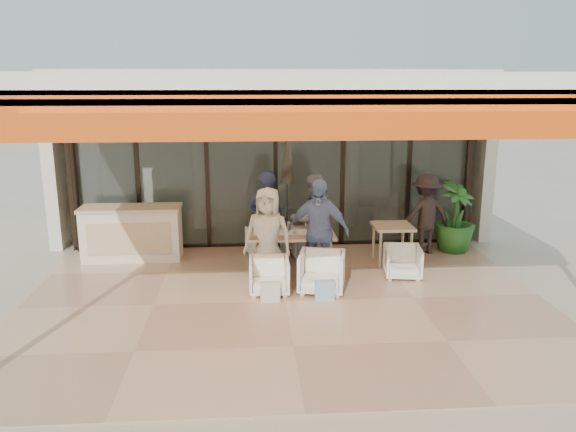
% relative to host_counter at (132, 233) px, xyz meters
% --- Properties ---
extents(ground, '(70.00, 70.00, 0.00)m').
position_rel_host_counter_xyz_m(ground, '(2.74, -2.30, -0.53)').
color(ground, '#C6B293').
rests_on(ground, ground).
extents(terrace_floor, '(8.00, 6.00, 0.01)m').
position_rel_host_counter_xyz_m(terrace_floor, '(2.74, -2.30, -0.53)').
color(terrace_floor, tan).
rests_on(terrace_floor, ground).
extents(terrace_structure, '(8.00, 6.00, 3.40)m').
position_rel_host_counter_xyz_m(terrace_structure, '(2.74, -2.56, 2.72)').
color(terrace_structure, silver).
rests_on(terrace_structure, ground).
extents(glass_storefront, '(8.08, 0.10, 3.20)m').
position_rel_host_counter_xyz_m(glass_storefront, '(2.74, 0.70, 1.07)').
color(glass_storefront, '#9EADA3').
rests_on(glass_storefront, ground).
extents(interior_block, '(9.05, 3.62, 3.52)m').
position_rel_host_counter_xyz_m(interior_block, '(2.75, 3.02, 1.70)').
color(interior_block, silver).
rests_on(interior_block, ground).
extents(host_counter, '(1.85, 0.65, 1.04)m').
position_rel_host_counter_xyz_m(host_counter, '(0.00, 0.00, 0.00)').
color(host_counter, silver).
rests_on(host_counter, ground).
extents(dining_table, '(1.50, 0.90, 0.93)m').
position_rel_host_counter_xyz_m(dining_table, '(2.92, -0.93, 0.16)').
color(dining_table, '#E3BF8A').
rests_on(dining_table, ground).
extents(chair_far_left, '(0.77, 0.75, 0.65)m').
position_rel_host_counter_xyz_m(chair_far_left, '(2.50, 0.01, -0.21)').
color(chair_far_left, white).
rests_on(chair_far_left, ground).
extents(chair_far_right, '(0.79, 0.76, 0.72)m').
position_rel_host_counter_xyz_m(chair_far_right, '(3.34, 0.01, -0.17)').
color(chair_far_right, white).
rests_on(chair_far_right, ground).
extents(chair_near_left, '(0.63, 0.59, 0.64)m').
position_rel_host_counter_xyz_m(chair_near_left, '(2.50, -1.89, -0.21)').
color(chair_near_left, white).
rests_on(chair_near_left, ground).
extents(chair_near_right, '(0.84, 0.80, 0.73)m').
position_rel_host_counter_xyz_m(chair_near_right, '(3.34, -1.89, -0.17)').
color(chair_near_right, white).
rests_on(chair_near_right, ground).
extents(diner_navy, '(0.72, 0.55, 1.76)m').
position_rel_host_counter_xyz_m(diner_navy, '(2.50, -0.49, 0.35)').
color(diner_navy, '#1B213D').
rests_on(diner_navy, ground).
extents(diner_grey, '(0.94, 0.80, 1.69)m').
position_rel_host_counter_xyz_m(diner_grey, '(3.34, -0.49, 0.32)').
color(diner_grey, slate).
rests_on(diner_grey, ground).
extents(diner_cream, '(0.91, 0.72, 1.63)m').
position_rel_host_counter_xyz_m(diner_cream, '(2.50, -1.39, 0.28)').
color(diner_cream, beige).
rests_on(diner_cream, ground).
extents(diner_periwinkle, '(1.12, 0.75, 1.77)m').
position_rel_host_counter_xyz_m(diner_periwinkle, '(3.34, -1.39, 0.35)').
color(diner_periwinkle, '#6977AF').
rests_on(diner_periwinkle, ground).
extents(tote_bag_cream, '(0.30, 0.10, 0.34)m').
position_rel_host_counter_xyz_m(tote_bag_cream, '(2.50, -2.29, -0.36)').
color(tote_bag_cream, silver).
rests_on(tote_bag_cream, ground).
extents(tote_bag_blue, '(0.30, 0.10, 0.34)m').
position_rel_host_counter_xyz_m(tote_bag_blue, '(3.34, -2.29, -0.36)').
color(tote_bag_blue, '#99BFD8').
rests_on(tote_bag_blue, ground).
extents(side_table, '(0.70, 0.70, 0.74)m').
position_rel_host_counter_xyz_m(side_table, '(4.82, -0.57, 0.11)').
color(side_table, '#E3BF8A').
rests_on(side_table, ground).
extents(side_chair, '(0.67, 0.64, 0.62)m').
position_rel_host_counter_xyz_m(side_chair, '(4.82, -1.32, -0.22)').
color(side_chair, white).
rests_on(side_chair, ground).
extents(standing_woman, '(1.12, 0.78, 1.59)m').
position_rel_host_counter_xyz_m(standing_woman, '(5.60, -0.01, 0.26)').
color(standing_woman, black).
rests_on(standing_woman, ground).
extents(potted_palm, '(1.10, 1.10, 1.40)m').
position_rel_host_counter_xyz_m(potted_palm, '(6.23, 0.08, 0.17)').
color(potted_palm, '#1E5919').
rests_on(potted_palm, ground).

